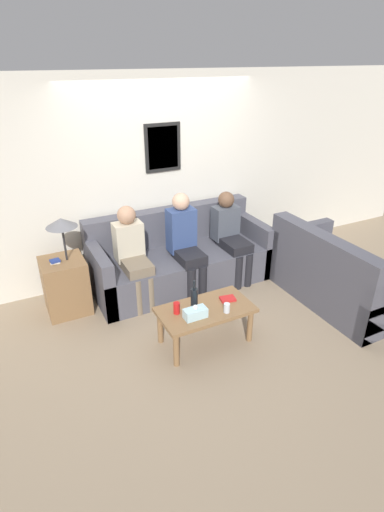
{
  "coord_description": "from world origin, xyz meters",
  "views": [
    {
      "loc": [
        -1.96,
        -3.71,
        2.75
      ],
      "look_at": [
        -0.15,
        -0.11,
        0.71
      ],
      "focal_mm": 28.0,
      "sensor_mm": 36.0,
      "label": 1
    }
  ],
  "objects_px": {
    "couch_main": "(180,259)",
    "person_left": "(132,252)",
    "wine_bottle": "(194,298)",
    "drinking_glass": "(227,308)",
    "person_middle": "(185,240)",
    "coffee_table": "(205,313)",
    "person_right": "(230,233)",
    "couch_side": "(338,277)"
  },
  "relations": [
    {
      "from": "wine_bottle",
      "to": "person_middle",
      "type": "height_order",
      "value": "person_middle"
    },
    {
      "from": "drinking_glass",
      "to": "person_left",
      "type": "height_order",
      "value": "person_left"
    },
    {
      "from": "couch_main",
      "to": "person_left",
      "type": "relative_size",
      "value": 1.95
    },
    {
      "from": "coffee_table",
      "to": "person_right",
      "type": "bearing_deg",
      "value": 48.82
    },
    {
      "from": "person_right",
      "to": "person_middle",
      "type": "bearing_deg",
      "value": -176.83
    },
    {
      "from": "wine_bottle",
      "to": "person_middle",
      "type": "xyz_separation_m",
      "value": [
        0.39,
        1.01,
        0.15
      ]
    },
    {
      "from": "couch_side",
      "to": "person_left",
      "type": "bearing_deg",
      "value": 62.51
    },
    {
      "from": "coffee_table",
      "to": "person_left",
      "type": "bearing_deg",
      "value": 108.63
    },
    {
      "from": "coffee_table",
      "to": "wine_bottle",
      "type": "relative_size",
      "value": 3.05
    },
    {
      "from": "wine_bottle",
      "to": "drinking_glass",
      "type": "relative_size",
      "value": 3.22
    },
    {
      "from": "person_right",
      "to": "wine_bottle",
      "type": "bearing_deg",
      "value": -135.57
    },
    {
      "from": "person_middle",
      "to": "wine_bottle",
      "type": "bearing_deg",
      "value": -111.02
    },
    {
      "from": "wine_bottle",
      "to": "drinking_glass",
      "type": "bearing_deg",
      "value": -40.34
    },
    {
      "from": "couch_main",
      "to": "couch_side",
      "type": "height_order",
      "value": "same"
    },
    {
      "from": "wine_bottle",
      "to": "drinking_glass",
      "type": "height_order",
      "value": "wine_bottle"
    },
    {
      "from": "drinking_glass",
      "to": "person_middle",
      "type": "distance_m",
      "value": 1.26
    },
    {
      "from": "couch_side",
      "to": "person_right",
      "type": "xyz_separation_m",
      "value": [
        -0.85,
        1.13,
        0.32
      ]
    },
    {
      "from": "couch_main",
      "to": "wine_bottle",
      "type": "relative_size",
      "value": 7.21
    },
    {
      "from": "couch_side",
      "to": "person_middle",
      "type": "distance_m",
      "value": 1.92
    },
    {
      "from": "coffee_table",
      "to": "wine_bottle",
      "type": "bearing_deg",
      "value": 148.23
    },
    {
      "from": "wine_bottle",
      "to": "person_middle",
      "type": "bearing_deg",
      "value": 68.98
    },
    {
      "from": "coffee_table",
      "to": "person_left",
      "type": "xyz_separation_m",
      "value": [
        -0.38,
        1.13,
        0.3
      ]
    },
    {
      "from": "person_left",
      "to": "person_right",
      "type": "distance_m",
      "value": 1.35
    },
    {
      "from": "wine_bottle",
      "to": "coffee_table",
      "type": "bearing_deg",
      "value": -31.77
    },
    {
      "from": "person_right",
      "to": "couch_main",
      "type": "bearing_deg",
      "value": 165.82
    },
    {
      "from": "couch_side",
      "to": "coffee_table",
      "type": "relative_size",
      "value": 1.69
    },
    {
      "from": "couch_side",
      "to": "coffee_table",
      "type": "xyz_separation_m",
      "value": [
        -1.83,
        0.02,
        0.03
      ]
    },
    {
      "from": "couch_side",
      "to": "person_middle",
      "type": "xyz_separation_m",
      "value": [
        -1.54,
        1.1,
        0.37
      ]
    },
    {
      "from": "couch_main",
      "to": "couch_side",
      "type": "xyz_separation_m",
      "value": [
        1.52,
        -1.3,
        0.0
      ]
    },
    {
      "from": "couch_side",
      "to": "couch_main",
      "type": "bearing_deg",
      "value": 49.43
    },
    {
      "from": "coffee_table",
      "to": "person_middle",
      "type": "distance_m",
      "value": 1.16
    },
    {
      "from": "wine_bottle",
      "to": "drinking_glass",
      "type": "distance_m",
      "value": 0.34
    },
    {
      "from": "couch_main",
      "to": "person_right",
      "type": "relative_size",
      "value": 1.99
    },
    {
      "from": "coffee_table",
      "to": "drinking_glass",
      "type": "height_order",
      "value": "drinking_glass"
    },
    {
      "from": "coffee_table",
      "to": "person_right",
      "type": "xyz_separation_m",
      "value": [
        0.97,
        1.11,
        0.28
      ]
    },
    {
      "from": "person_left",
      "to": "coffee_table",
      "type": "bearing_deg",
      "value": -71.37
    },
    {
      "from": "couch_side",
      "to": "person_right",
      "type": "height_order",
      "value": "person_right"
    },
    {
      "from": "wine_bottle",
      "to": "person_left",
      "type": "distance_m",
      "value": 1.11
    },
    {
      "from": "couch_side",
      "to": "wine_bottle",
      "type": "relative_size",
      "value": 5.14
    },
    {
      "from": "coffee_table",
      "to": "couch_side",
      "type": "bearing_deg",
      "value": -0.61
    },
    {
      "from": "couch_main",
      "to": "person_right",
      "type": "xyz_separation_m",
      "value": [
        0.67,
        -0.17,
        0.32
      ]
    },
    {
      "from": "couch_main",
      "to": "coffee_table",
      "type": "xyz_separation_m",
      "value": [
        -0.31,
        -1.28,
        0.03
      ]
    }
  ]
}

